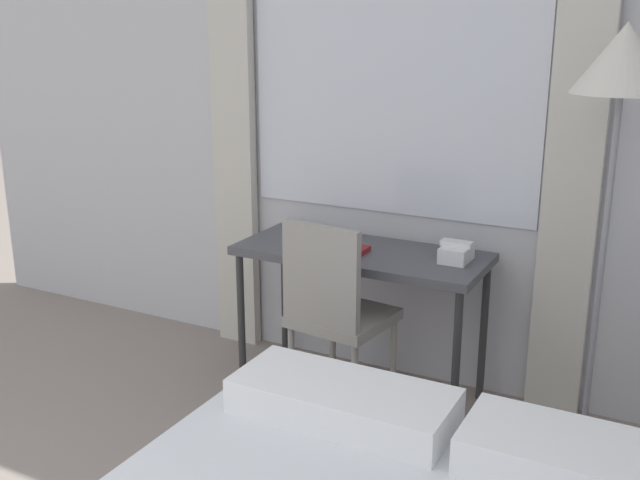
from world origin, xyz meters
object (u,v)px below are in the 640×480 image
object	(u,v)px
desk	(361,264)
desk_chair	(335,307)
standing_lamp	(621,86)
book	(340,249)
telephone	(456,252)

from	to	relation	value
desk	desk_chair	distance (m)	0.30
desk	standing_lamp	bearing A→B (deg)	-4.01
book	standing_lamp	bearing A→B (deg)	-0.06
telephone	desk	bearing A→B (deg)	-174.72
desk	desk_chair	world-z (taller)	desk_chair
desk_chair	desk	bearing A→B (deg)	97.41
desk	standing_lamp	xyz separation A→B (m)	(1.07, -0.07, 0.87)
desk	telephone	xyz separation A→B (m)	(0.44, 0.04, 0.11)
standing_lamp	book	world-z (taller)	standing_lamp
desk	book	world-z (taller)	book
book	telephone	bearing A→B (deg)	12.39
desk_chair	standing_lamp	world-z (taller)	standing_lamp
desk_chair	standing_lamp	size ratio (longest dim) A/B	0.54
desk_chair	telephone	world-z (taller)	desk_chair
telephone	book	xyz separation A→B (m)	(-0.52, -0.11, -0.03)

